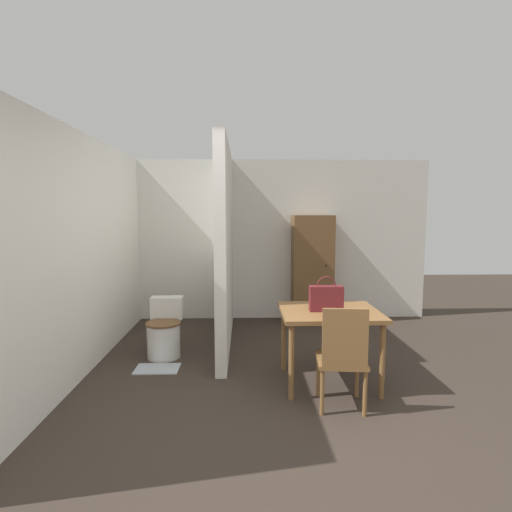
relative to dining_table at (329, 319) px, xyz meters
The scene contains 10 objects.
ground_plane 1.41m from the dining_table, 111.27° to the right, with size 16.00×16.00×0.00m, color #382D26.
wall_back 2.66m from the dining_table, 100.06° to the left, with size 5.04×0.12×2.50m.
wall_left 2.68m from the dining_table, 165.30° to the left, with size 0.12×4.65×2.50m.
partition_wall 1.79m from the dining_table, 129.25° to the left, with size 0.12×2.36×2.50m.
dining_table is the anchor object (origin of this frame).
wooden_chair 0.57m from the dining_table, 90.24° to the right, with size 0.45×0.45×0.91m.
toilet 1.99m from the dining_table, 154.89° to the left, with size 0.40×0.55×0.66m.
handbag 0.22m from the dining_table, 142.77° to the right, with size 0.32×0.11×0.34m.
wooden_cabinet 2.29m from the dining_table, 84.50° to the left, with size 0.61×0.42×1.64m.
bath_mat 1.92m from the dining_table, 167.30° to the left, with size 0.47×0.30×0.01m.
Camera 1 is at (-0.38, -2.61, 1.68)m, focal length 28.00 mm.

